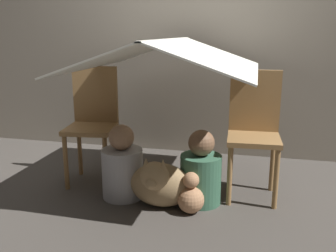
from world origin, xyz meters
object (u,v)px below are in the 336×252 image
object	(u,v)px
chair_right	(254,128)
person_front	(122,168)
dog	(160,183)
chair_left	(93,119)
person_second	(201,173)

from	to	relation	value
chair_right	person_front	xyz separation A→B (m)	(-0.93, -0.28, -0.28)
person_front	dog	bearing A→B (deg)	-20.10
dog	chair_left	bearing A→B (deg)	149.33
chair_right	person_front	size ratio (longest dim) A/B	1.68
person_second	chair_right	bearing A→B (deg)	34.36
dog	person_second	bearing A→B (deg)	30.04
chair_right	person_second	world-z (taller)	chair_right
chair_right	person_second	bearing A→B (deg)	-148.20
person_front	person_second	bearing A→B (deg)	3.64
chair_right	chair_left	bearing A→B (deg)	177.46
person_front	dog	distance (m)	0.34
chair_right	person_front	bearing A→B (deg)	-165.96
chair_left	chair_right	xyz separation A→B (m)	(1.28, 0.00, 0.00)
chair_right	person_second	xyz separation A→B (m)	(-0.35, -0.24, -0.29)
chair_right	person_second	distance (m)	0.52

